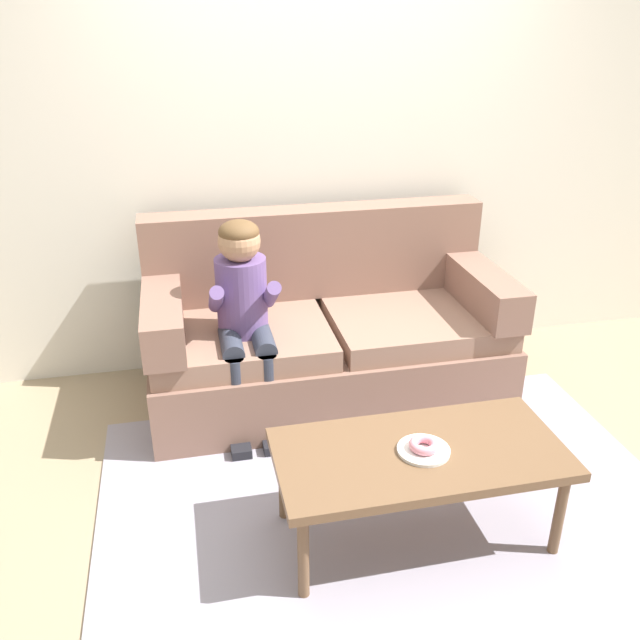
{
  "coord_description": "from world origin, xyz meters",
  "views": [
    {
      "loc": [
        -0.82,
        -2.42,
        2.02
      ],
      "look_at": [
        -0.19,
        0.45,
        0.65
      ],
      "focal_mm": 37.35,
      "sensor_mm": 36.0,
      "label": 1
    }
  ],
  "objects_px": {
    "couch": "(326,335)",
    "donut": "(424,445)",
    "person_child": "(244,307)",
    "coffee_table": "(419,459)",
    "toy_controller": "(475,467)"
  },
  "relations": [
    {
      "from": "person_child",
      "to": "donut",
      "type": "height_order",
      "value": "person_child"
    },
    {
      "from": "toy_controller",
      "to": "couch",
      "type": "bearing_deg",
      "value": 100.69
    },
    {
      "from": "couch",
      "to": "donut",
      "type": "xyz_separation_m",
      "value": [
        0.11,
        -1.25,
        0.11
      ]
    },
    {
      "from": "coffee_table",
      "to": "toy_controller",
      "type": "relative_size",
      "value": 5.13
    },
    {
      "from": "person_child",
      "to": "toy_controller",
      "type": "xyz_separation_m",
      "value": [
        1.0,
        -0.68,
        -0.65
      ]
    },
    {
      "from": "coffee_table",
      "to": "person_child",
      "type": "bearing_deg",
      "value": 119.36
    },
    {
      "from": "donut",
      "to": "coffee_table",
      "type": "bearing_deg",
      "value": 118.79
    },
    {
      "from": "couch",
      "to": "donut",
      "type": "bearing_deg",
      "value": -84.9
    },
    {
      "from": "couch",
      "to": "coffee_table",
      "type": "height_order",
      "value": "couch"
    },
    {
      "from": "couch",
      "to": "person_child",
      "type": "distance_m",
      "value": 0.6
    },
    {
      "from": "couch",
      "to": "toy_controller",
      "type": "distance_m",
      "value": 1.09
    },
    {
      "from": "couch",
      "to": "person_child",
      "type": "xyz_separation_m",
      "value": [
        -0.47,
        -0.21,
        0.31
      ]
    },
    {
      "from": "person_child",
      "to": "donut",
      "type": "relative_size",
      "value": 9.18
    },
    {
      "from": "coffee_table",
      "to": "toy_controller",
      "type": "distance_m",
      "value": 0.66
    },
    {
      "from": "couch",
      "to": "donut",
      "type": "height_order",
      "value": "couch"
    }
  ]
}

